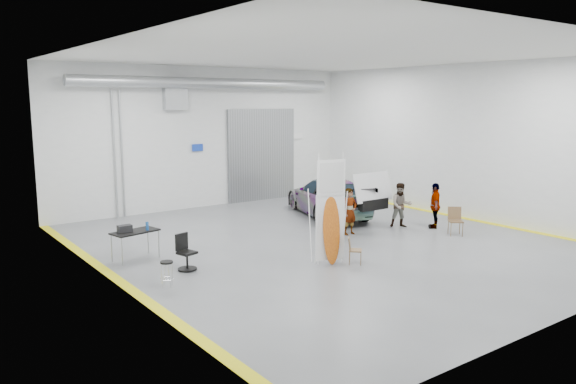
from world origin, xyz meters
TOP-DOWN VIEW (x-y plane):
  - ground at (0.00, 0.00)m, footprint 16.00×16.00m
  - room_shell at (0.24, 2.22)m, footprint 14.02×16.18m
  - sedan_car at (2.90, 3.29)m, footprint 3.71×5.65m
  - person_a at (1.39, 0.37)m, footprint 0.61×0.42m
  - person_b at (3.66, 0.10)m, footprint 1.00×0.95m
  - person_c at (4.56, -0.71)m, footprint 0.97×0.95m
  - surfboard_display at (-1.39, -1.94)m, footprint 0.87×0.40m
  - folding_chair_near at (-0.90, -2.35)m, footprint 0.51×0.58m
  - folding_chair_far at (4.22, -1.88)m, footprint 0.63×0.70m
  - shop_stool at (-6.03, -1.04)m, footprint 0.33×0.33m
  - work_table at (-5.81, 1.80)m, footprint 1.44×0.92m
  - office_chair at (-5.01, -0.02)m, footprint 0.53×0.55m
  - trunk_lid at (2.90, 0.92)m, footprint 1.77×1.08m

SIDE VIEW (x-z plane):
  - ground at x=0.00m, z-range 0.00..0.00m
  - folding_chair_near at x=-0.90m, z-range -0.15..0.63m
  - folding_chair_far at x=4.22m, z-range -0.18..0.78m
  - shop_stool at x=-6.03m, z-range 0.00..0.65m
  - office_chair at x=-5.01m, z-range -0.06..0.93m
  - sedan_car at x=2.90m, z-range 0.00..1.52m
  - person_a at x=1.39m, z-range 0.00..1.62m
  - person_b at x=3.66m, z-range 0.00..1.63m
  - person_c at x=4.56m, z-range 0.00..1.66m
  - work_table at x=-5.81m, z-range 0.30..1.39m
  - surfboard_display at x=-1.39m, z-range -0.30..2.85m
  - trunk_lid at x=2.90m, z-range 1.52..1.56m
  - room_shell at x=0.24m, z-range 1.07..7.08m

